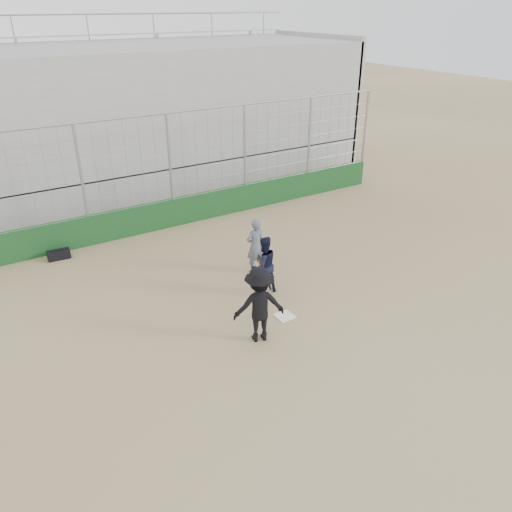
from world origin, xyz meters
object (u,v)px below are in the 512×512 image
batter_at_plate (259,305)px  umpire (255,249)px  catcher_crouched (264,275)px  equipment_bag (59,255)px

batter_at_plate → umpire: bearing=59.7°
catcher_crouched → equipment_bag: size_ratio=1.65×
batter_at_plate → catcher_crouched: size_ratio=1.73×
batter_at_plate → equipment_bag: 7.61m
batter_at_plate → umpire: 3.38m
batter_at_plate → umpire: (1.70, 2.91, -0.19)m
catcher_crouched → batter_at_plate: bearing=-125.8°
batter_at_plate → umpire: size_ratio=1.33×
catcher_crouched → equipment_bag: 6.80m
equipment_bag → umpire: bearing=-39.5°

